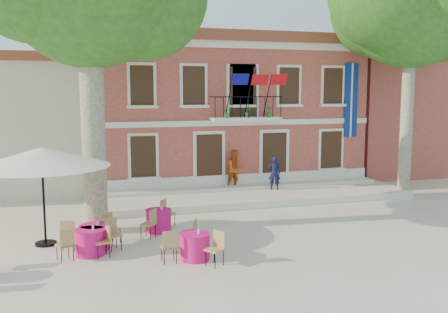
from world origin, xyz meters
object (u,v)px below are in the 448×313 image
cafe_table_0 (90,241)px  cafe_table_3 (95,236)px  cafe_table_4 (159,220)px  patio_umbrella (42,157)px  plane_tree_east (412,1)px  cafe_table_1 (195,245)px  pedestrian_navy (274,173)px  pedestrian_orange (235,169)px

cafe_table_0 → cafe_table_3: bearing=71.2°
cafe_table_0 → cafe_table_4: same height
patio_umbrella → plane_tree_east: bearing=11.8°
cafe_table_1 → cafe_table_4: (-0.54, 3.11, -0.01)m
plane_tree_east → cafe_table_1: 15.07m
plane_tree_east → cafe_table_0: bearing=-161.8°
cafe_table_1 → cafe_table_4: 3.16m
cafe_table_3 → cafe_table_4: size_ratio=1.01×
plane_tree_east → cafe_table_0: (-14.02, -4.61, -8.24)m
cafe_table_0 → cafe_table_3: (0.15, 0.45, 0.01)m
pedestrian_navy → cafe_table_4: bearing=57.4°
patio_umbrella → pedestrian_orange: 9.77m
patio_umbrella → pedestrian_orange: (7.96, 5.45, -1.55)m
cafe_table_4 → cafe_table_0: bearing=-141.1°
plane_tree_east → pedestrian_orange: bearing=163.0°
pedestrian_navy → pedestrian_orange: pedestrian_orange is taller
cafe_table_1 → cafe_table_4: same height
pedestrian_orange → patio_umbrella: bearing=-154.4°
cafe_table_1 → plane_tree_east: bearing=27.7°
patio_umbrella → cafe_table_4: 4.32m
cafe_table_3 → cafe_table_4: bearing=33.2°
pedestrian_orange → cafe_table_1: size_ratio=0.96×
plane_tree_east → cafe_table_1: size_ratio=6.24×
cafe_table_3 → cafe_table_1: bearing=-32.4°
pedestrian_navy → cafe_table_1: bearing=75.4°
cafe_table_4 → patio_umbrella: bearing=-173.1°
plane_tree_east → pedestrian_orange: 10.72m
plane_tree_east → pedestrian_navy: 9.65m
cafe_table_3 → cafe_table_4: same height
plane_tree_east → cafe_table_4: size_ratio=6.50×
plane_tree_east → patio_umbrella: 16.73m
patio_umbrella → cafe_table_1: patio_umbrella is taller
pedestrian_orange → cafe_table_0: bearing=-142.9°
patio_umbrella → pedestrian_navy: (9.59, 4.74, -1.69)m
patio_umbrella → pedestrian_orange: bearing=34.4°
pedestrian_navy → cafe_table_4: (-5.98, -4.30, -0.64)m
pedestrian_navy → patio_umbrella: bearing=47.9°
pedestrian_navy → pedestrian_orange: bearing=-1.9°
plane_tree_east → cafe_table_3: size_ratio=6.40×
pedestrian_orange → cafe_table_1: pedestrian_orange is taller
pedestrian_navy → plane_tree_east: bearing=-173.5°
pedestrian_navy → cafe_table_0: pedestrian_navy is taller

